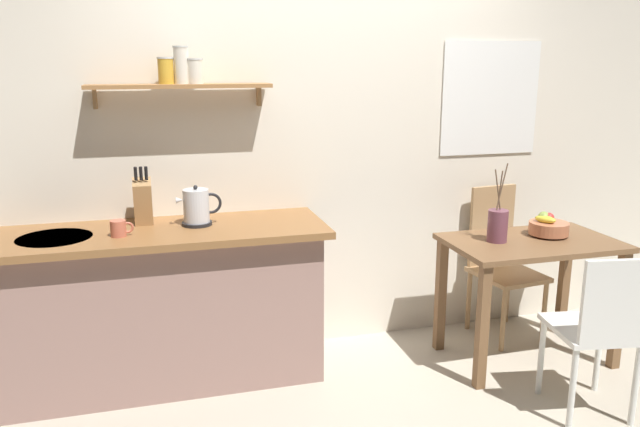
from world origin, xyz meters
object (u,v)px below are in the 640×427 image
dining_table (530,262)px  dining_chair_far (500,257)px  twig_vase (498,225)px  dining_chair_near (599,326)px  coffee_mug_by_sink (119,228)px  electric_kettle (197,207)px  fruit_bowl (548,226)px  knife_block (143,201)px

dining_table → dining_chair_far: bearing=83.0°
dining_chair_far → twig_vase: 0.57m
dining_table → dining_chair_near: size_ratio=1.13×
coffee_mug_by_sink → electric_kettle: bearing=17.1°
twig_vase → coffee_mug_by_sink: twig_vase is taller
dining_chair_near → fruit_bowl: size_ratio=3.77×
dining_table → dining_chair_near: dining_chair_near is taller
dining_chair_far → twig_vase: twig_vase is taller
fruit_bowl → knife_block: bearing=171.2°
twig_vase → knife_block: knife_block is taller
knife_block → electric_kettle: bearing=-20.4°
dining_table → twig_vase: (-0.22, 0.03, 0.24)m
dining_chair_far → electric_kettle: bearing=-177.4°
dining_chair_near → fruit_bowl: (0.19, 0.74, 0.32)m
knife_block → dining_chair_near: bearing=-26.9°
dining_chair_far → dining_chair_near: bearing=-94.9°
dining_table → electric_kettle: 1.99m
twig_vase → electric_kettle: size_ratio=1.86×
knife_block → dining_table: bearing=-10.9°
dining_table → dining_chair_far: (0.05, 0.41, -0.10)m
dining_table → knife_block: 2.29m
electric_kettle → fruit_bowl: bearing=-7.2°
dining_chair_near → coffee_mug_by_sink: bearing=159.3°
dining_chair_near → knife_block: (-2.17, 1.10, 0.54)m
knife_block → coffee_mug_by_sink: knife_block is taller
dining_table → dining_chair_far: size_ratio=1.01×
dining_table → electric_kettle: bearing=170.6°
dining_chair_far → knife_block: 2.32m
twig_vase → dining_table: bearing=-9.0°
dining_chair_far → coffee_mug_by_sink: size_ratio=8.35×
dining_chair_near → electric_kettle: 2.19m
dining_table → coffee_mug_by_sink: 2.37m
electric_kettle → knife_block: (-0.29, 0.11, 0.03)m
dining_chair_near → dining_chair_far: bearing=85.1°
dining_chair_far → electric_kettle: size_ratio=3.96×
twig_vase → coffee_mug_by_sink: 2.13m
electric_kettle → knife_block: size_ratio=0.75×
dining_chair_near → twig_vase: bearing=103.8°
fruit_bowl → electric_kettle: 2.10m
twig_vase → knife_block: bearing=168.9°
dining_table → fruit_bowl: size_ratio=4.25×
dining_table → dining_chair_near: 0.69m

